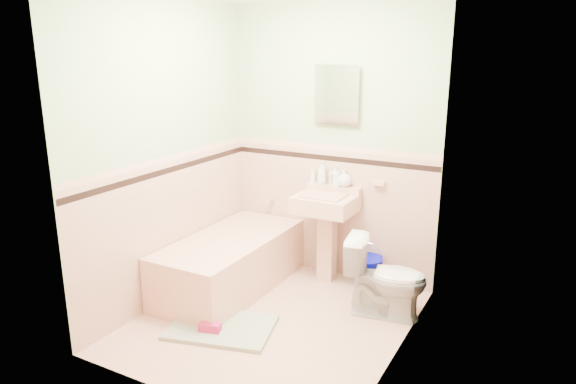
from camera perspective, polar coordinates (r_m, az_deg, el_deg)
The scene contains 31 objects.
floor at distance 4.28m, azimuth -1.64°, elevation -13.84°, with size 2.20×2.20×0.00m, color #E1A993.
wall_back at distance 4.79m, azimuth 4.86°, elevation 5.25°, with size 2.50×2.50×0.00m, color beige.
wall_front at distance 2.96m, azimuth -12.55°, elevation -1.39°, with size 2.50×2.50×0.00m, color beige.
wall_left at distance 4.40m, azimuth -13.13°, elevation 4.02°, with size 2.50×2.50×0.00m, color beige.
wall_right at distance 3.45m, azimuth 12.75°, elevation 0.96°, with size 2.50×2.50×0.00m, color beige.
wainscot_back at distance 4.93m, azimuth 4.64°, elevation -2.23°, with size 2.00×2.00×0.00m, color #E3AE98.
wainscot_front at distance 3.21m, azimuth -11.72°, elevation -12.52°, with size 2.00×2.00×0.00m, color #E3AE98.
wainscot_left at distance 4.56m, azimuth -12.53°, elevation -4.02°, with size 2.20×2.20×0.00m, color #E3AE98.
wainscot_right at distance 3.66m, azimuth 11.97°, elevation -8.92°, with size 2.20×2.20×0.00m, color #E3AE98.
accent_back at distance 4.80m, azimuth 4.74°, elevation 3.69°, with size 2.00×2.00×0.00m, color black.
accent_front at distance 3.01m, azimuth -12.18°, elevation -3.68°, with size 2.00×2.00×0.00m, color black.
accent_left at distance 4.42m, azimuth -12.86°, elevation 2.35°, with size 2.20×2.20×0.00m, color black.
accent_right at distance 3.48m, azimuth 12.34°, elevation -1.07°, with size 2.20×2.20×0.00m, color black.
cap_back at distance 4.78m, azimuth 4.77°, elevation 4.86°, with size 2.00×2.00×0.00m, color #E1A999.
cap_front at distance 2.98m, azimuth -12.29°, elevation -1.86°, with size 2.00×2.00×0.00m, color #E1A999.
cap_left at distance 4.40m, azimuth -12.93°, elevation 3.62°, with size 2.20×2.20×0.00m, color #E1A999.
cap_right at distance 3.46m, azimuth 12.44°, elevation 0.52°, with size 2.20×2.20×0.00m, color #E1A999.
bathtub at distance 4.73m, azimuth -6.32°, elevation -7.89°, with size 0.70×1.50×0.45m, color #DCA087.
tub_faucet at distance 5.17m, azimuth -1.92°, elevation -1.03°, with size 0.04×0.04×0.12m, color silver.
sink at distance 4.78m, azimuth 4.03°, elevation -5.18°, with size 0.53×0.48×0.83m, color #DCA087, non-canonical shape.
sink_faucet at distance 4.74m, azimuth 4.85°, elevation 1.44°, with size 0.02×0.02×0.10m, color silver.
medicine_cabinet at distance 4.69m, azimuth 5.41°, elevation 10.56°, with size 0.36×0.04×0.45m, color white.
soap_dish at distance 4.65m, azimuth 9.89°, elevation 0.99°, with size 0.11×0.06×0.04m, color #DCA087.
soap_bottle_left at distance 4.82m, azimuth 3.75°, elevation 2.16°, with size 0.08×0.08×0.22m, color #B2B2B2.
soap_bottle_mid at distance 4.77m, azimuth 5.24°, elevation 1.83°, with size 0.09×0.09×0.19m, color #B2B2B2.
soap_bottle_right at distance 4.74m, azimuth 6.18°, elevation 1.57°, with size 0.13×0.13×0.17m, color #B2B2B2.
tube at distance 4.87m, azimuth 2.75°, elevation 1.73°, with size 0.04×0.04×0.12m, color white.
toilet at distance 4.28m, azimuth 10.68°, elevation -9.19°, with size 0.36×0.64×0.65m, color white.
bucket at distance 4.81m, azimuth 8.67°, elevation -8.67°, with size 0.28×0.28×0.28m, color #0409B0, non-canonical shape.
bath_mat at distance 4.17m, azimuth -7.32°, elevation -14.50°, with size 0.79×0.52×0.03m, color gray.
shoe at distance 4.09m, azimuth -8.53°, elevation -14.41°, with size 0.16×0.07×0.06m, color #BF1E59.
Camera 1 is at (1.88, -3.23, 2.08)m, focal length 32.47 mm.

